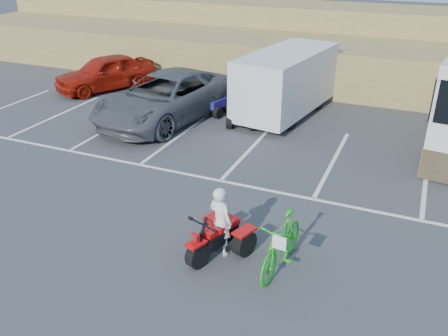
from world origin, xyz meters
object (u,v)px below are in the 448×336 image
at_px(grey_pickup, 166,97).
at_px(cargo_trailer, 286,81).
at_px(green_dirt_bike, 282,243).
at_px(quad_atv_blue, 217,113).
at_px(red_car, 105,72).
at_px(rider, 220,221).
at_px(red_trike_atv, 216,255).
at_px(quad_atv_green, 244,125).

height_order(grey_pickup, cargo_trailer, cargo_trailer).
bearing_deg(green_dirt_bike, cargo_trailer, 111.92).
xyz_separation_m(green_dirt_bike, quad_atv_blue, (-5.21, 8.38, -0.61)).
bearing_deg(grey_pickup, red_car, 161.08).
distance_m(rider, red_car, 13.68).
bearing_deg(red_car, cargo_trailer, 26.23).
bearing_deg(green_dirt_bike, red_trike_atv, -168.49).
relative_size(green_dirt_bike, cargo_trailer, 0.37).
relative_size(red_trike_atv, grey_pickup, 0.25).
height_order(grey_pickup, quad_atv_green, grey_pickup).
xyz_separation_m(red_car, quad_atv_green, (7.49, -1.85, -0.77)).
height_order(cargo_trailer, quad_atv_green, cargo_trailer).
xyz_separation_m(green_dirt_bike, grey_pickup, (-6.68, 7.04, 0.26)).
relative_size(red_trike_atv, red_car, 0.34).
height_order(red_car, quad_atv_blue, red_car).
xyz_separation_m(red_trike_atv, green_dirt_bike, (1.42, 0.14, 0.61)).
bearing_deg(grey_pickup, green_dirt_bike, -37.14).
xyz_separation_m(grey_pickup, cargo_trailer, (3.97, 2.34, 0.46)).
height_order(rider, quad_atv_blue, rider).
relative_size(rider, cargo_trailer, 0.29).
bearing_deg(quad_atv_green, cargo_trailer, 49.45).
bearing_deg(rider, quad_atv_green, -53.71).
height_order(red_trike_atv, quad_atv_green, red_trike_atv).
distance_m(green_dirt_bike, cargo_trailer, 9.78).
height_order(rider, grey_pickup, grey_pickup).
distance_m(grey_pickup, quad_atv_blue, 2.18).
relative_size(green_dirt_bike, quad_atv_green, 1.40).
height_order(red_car, cargo_trailer, cargo_trailer).
distance_m(green_dirt_bike, quad_atv_green, 8.53).
distance_m(red_trike_atv, quad_atv_blue, 9.33).
height_order(red_trike_atv, cargo_trailer, cargo_trailer).
xyz_separation_m(quad_atv_blue, quad_atv_green, (1.47, -0.74, 0.00)).
bearing_deg(rider, grey_pickup, -33.91).
xyz_separation_m(red_trike_atv, rider, (0.05, 0.14, 0.80)).
bearing_deg(quad_atv_green, grey_pickup, -178.22).
height_order(cargo_trailer, quad_atv_blue, cargo_trailer).
xyz_separation_m(red_trike_atv, grey_pickup, (-5.26, 7.18, 0.87)).
bearing_deg(grey_pickup, cargo_trailer, 39.79).
bearing_deg(red_car, grey_pickup, -1.27).
bearing_deg(quad_atv_green, green_dirt_bike, -73.65).
bearing_deg(grey_pickup, quad_atv_green, 20.88).
distance_m(rider, green_dirt_bike, 1.39).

